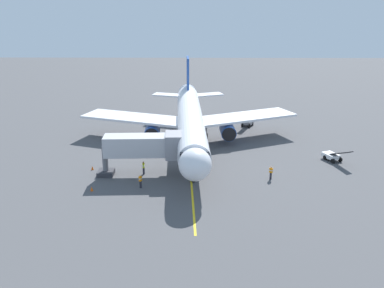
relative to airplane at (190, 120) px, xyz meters
The scene contains 11 objects.
ground_plane 4.15m from the airplane, 16.17° to the left, with size 220.00×220.00×0.00m, color #4C4C4F.
apron_lead_in_line 7.44m from the airplane, 90.11° to the left, with size 0.24×40.00×0.01m, color yellow.
airplane is the anchor object (origin of this frame).
jet_bridge 12.50m from the airplane, 67.06° to the left, with size 11.46×3.35×5.40m.
ground_crew_marshaller 16.87m from the airplane, 70.23° to the left, with size 0.39×0.47×1.71m.
ground_crew_wing_walker 13.17m from the airplane, 63.35° to the left, with size 0.28×0.42×1.71m.
ground_crew_loader 16.67m from the airplane, 128.18° to the left, with size 0.47×0.44×1.71m.
belt_loader_near_nose 15.04m from the airplane, 132.92° to the right, with size 3.08×4.64×2.32m.
belt_loader_portside 20.96m from the airplane, 162.26° to the left, with size 3.04×4.65×2.32m.
safety_cone_nose_left 20.29m from the airplane, 55.99° to the left, with size 0.32×0.32×0.55m, color #F2590F.
safety_cone_nose_right 16.58m from the airplane, 38.55° to the left, with size 0.32×0.32×0.55m, color #F2590F.
Camera 1 is at (-2.00, 60.00, 20.54)m, focal length 38.93 mm.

